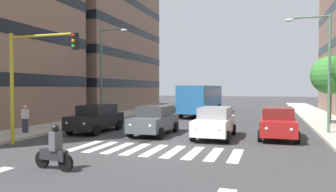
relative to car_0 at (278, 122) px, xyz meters
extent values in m
plane|color=#38383A|center=(5.36, 5.23, -0.89)|extent=(180.00, 180.00, 0.00)
cube|color=#846656|center=(21.74, -17.26, 7.36)|extent=(10.91, 18.01, 16.49)
cube|color=black|center=(21.74, -17.26, 2.41)|extent=(10.95, 18.05, 0.90)
cube|color=black|center=(21.74, -17.26, 5.71)|extent=(10.95, 18.05, 0.90)
cube|color=black|center=(21.74, -17.26, 9.01)|extent=(10.95, 18.05, 0.90)
cube|color=black|center=(21.74, -17.26, 12.31)|extent=(10.95, 18.05, 0.90)
cube|color=silver|center=(1.76, 5.23, -0.88)|extent=(0.45, 2.80, 0.01)
cube|color=silver|center=(2.66, 5.23, -0.88)|extent=(0.45, 2.80, 0.01)
cube|color=silver|center=(3.56, 5.23, -0.88)|extent=(0.45, 2.80, 0.01)
cube|color=silver|center=(4.46, 5.23, -0.88)|extent=(0.45, 2.80, 0.01)
cube|color=silver|center=(5.36, 5.23, -0.88)|extent=(0.45, 2.80, 0.01)
cube|color=silver|center=(6.26, 5.23, -0.88)|extent=(0.45, 2.80, 0.01)
cube|color=silver|center=(7.16, 5.23, -0.88)|extent=(0.45, 2.80, 0.01)
cube|color=silver|center=(8.06, 5.23, -0.88)|extent=(0.45, 2.80, 0.01)
cube|color=silver|center=(8.96, 5.23, -0.88)|extent=(0.45, 2.80, 0.01)
cube|color=maroon|center=(0.00, 0.05, -0.17)|extent=(1.80, 4.40, 0.80)
cube|color=maroon|center=(0.00, -0.15, 0.53)|extent=(1.58, 2.46, 0.60)
cylinder|color=black|center=(-0.90, 1.50, -0.57)|extent=(0.22, 0.64, 0.64)
cylinder|color=black|center=(0.90, 1.50, -0.57)|extent=(0.22, 0.64, 0.64)
cylinder|color=black|center=(-0.90, -1.40, -0.57)|extent=(0.22, 0.64, 0.64)
cylinder|color=black|center=(0.90, -1.40, -0.57)|extent=(0.22, 0.64, 0.64)
sphere|color=white|center=(-0.58, 2.20, -0.09)|extent=(0.18, 0.18, 0.18)
sphere|color=white|center=(0.58, 2.20, -0.09)|extent=(0.18, 0.18, 0.18)
cube|color=silver|center=(3.36, 0.98, -0.17)|extent=(1.80, 4.40, 0.80)
cube|color=gray|center=(3.36, 0.78, 0.53)|extent=(1.58, 2.46, 0.60)
cylinder|color=black|center=(2.46, 2.43, -0.57)|extent=(0.22, 0.64, 0.64)
cylinder|color=black|center=(4.26, 2.43, -0.57)|extent=(0.22, 0.64, 0.64)
cylinder|color=black|center=(2.46, -0.47, -0.57)|extent=(0.22, 0.64, 0.64)
cylinder|color=black|center=(4.26, -0.47, -0.57)|extent=(0.22, 0.64, 0.64)
sphere|color=white|center=(2.78, 3.13, -0.09)|extent=(0.18, 0.18, 0.18)
sphere|color=white|center=(3.93, 3.13, -0.09)|extent=(0.18, 0.18, 0.18)
cube|color=#474C51|center=(7.01, 0.80, -0.17)|extent=(1.80, 4.40, 0.80)
cube|color=#343639|center=(7.01, 0.60, 0.53)|extent=(1.58, 2.46, 0.60)
cylinder|color=black|center=(6.11, 2.26, -0.57)|extent=(0.22, 0.64, 0.64)
cylinder|color=black|center=(7.91, 2.26, -0.57)|extent=(0.22, 0.64, 0.64)
cylinder|color=black|center=(6.11, -0.65, -0.57)|extent=(0.22, 0.64, 0.64)
cylinder|color=black|center=(7.91, -0.65, -0.57)|extent=(0.22, 0.64, 0.64)
sphere|color=white|center=(6.43, 2.95, -0.09)|extent=(0.18, 0.18, 0.18)
sphere|color=white|center=(7.59, 2.95, -0.09)|extent=(0.18, 0.18, 0.18)
cube|color=black|center=(10.92, 0.95, -0.17)|extent=(1.80, 4.40, 0.80)
cube|color=black|center=(10.92, 0.75, 0.53)|extent=(1.58, 2.46, 0.60)
cylinder|color=black|center=(10.02, 2.40, -0.57)|extent=(0.22, 0.64, 0.64)
cylinder|color=black|center=(11.82, 2.40, -0.57)|extent=(0.22, 0.64, 0.64)
cylinder|color=black|center=(10.02, -0.50, -0.57)|extent=(0.22, 0.64, 0.64)
cylinder|color=black|center=(11.82, -0.50, -0.57)|extent=(0.22, 0.64, 0.64)
sphere|color=white|center=(10.34, 3.10, -0.09)|extent=(0.18, 0.18, 0.18)
sphere|color=white|center=(11.49, 3.10, -0.09)|extent=(0.18, 0.18, 0.18)
cube|color=#286BAD|center=(7.01, -13.11, 0.86)|extent=(2.50, 10.50, 2.50)
cube|color=black|center=(7.01, -13.11, 1.41)|extent=(2.52, 9.87, 0.80)
cylinder|color=black|center=(5.76, -9.43, -0.39)|extent=(0.28, 1.00, 1.00)
cylinder|color=black|center=(8.26, -9.43, -0.39)|extent=(0.28, 1.00, 1.00)
cylinder|color=black|center=(5.76, -16.26, -0.39)|extent=(0.28, 1.00, 1.00)
cylinder|color=black|center=(8.26, -16.26, -0.39)|extent=(0.28, 1.00, 1.00)
cylinder|color=black|center=(8.02, 9.35, -0.59)|extent=(0.61, 0.19, 0.60)
cylinder|color=black|center=(6.94, 9.52, -0.59)|extent=(0.61, 0.19, 0.60)
cube|color=#232328|center=(7.48, 9.43, -0.37)|extent=(1.12, 0.41, 0.36)
cube|color=#4C4C51|center=(7.38, 9.45, 0.11)|extent=(0.33, 0.40, 0.64)
sphere|color=black|center=(7.38, 9.45, 0.55)|extent=(0.26, 0.26, 0.26)
cylinder|color=#AD991E|center=(12.63, 5.96, 1.86)|extent=(0.18, 0.18, 5.50)
cylinder|color=#AD991E|center=(10.79, 5.96, 4.41)|extent=(3.67, 0.12, 0.12)
cube|color=black|center=(8.96, 5.96, 4.06)|extent=(0.24, 0.28, 0.76)
sphere|color=red|center=(8.96, 6.11, 4.30)|extent=(0.14, 0.14, 0.14)
sphere|color=orange|center=(8.96, 6.11, 4.06)|extent=(0.14, 0.14, 0.14)
sphere|color=green|center=(8.96, 6.11, 3.82)|extent=(0.14, 0.14, 0.14)
cylinder|color=#4C6B56|center=(-2.91, -2.17, 2.78)|extent=(0.16, 0.16, 7.03)
cylinder|color=#4C6B56|center=(-1.79, -2.17, 6.14)|extent=(2.23, 0.10, 0.10)
ellipsoid|color=#B7BCC1|center=(-0.68, -2.17, 6.04)|extent=(0.56, 0.28, 0.20)
cylinder|color=#4C6B56|center=(13.63, -4.49, 3.01)|extent=(0.16, 0.16, 7.49)
cylinder|color=#4C6B56|center=(12.59, -4.49, 6.61)|extent=(2.08, 0.10, 0.10)
ellipsoid|color=#B7BCC1|center=(11.54, -4.49, 6.51)|extent=(0.56, 0.28, 0.20)
cylinder|color=#513823|center=(-3.81, -7.24, 0.64)|extent=(0.20, 0.20, 2.75)
sphere|color=#387F33|center=(-3.81, -7.24, 2.85)|extent=(2.80, 2.80, 2.80)
cube|color=#2D3347|center=(14.19, 3.39, -0.32)|extent=(0.28, 0.20, 0.84)
cube|color=silver|center=(14.19, 3.39, 0.38)|extent=(0.36, 0.24, 0.56)
sphere|color=tan|center=(14.19, 3.39, 0.78)|extent=(0.22, 0.22, 0.22)
camera|label=1|loc=(0.46, 18.40, 1.94)|focal=33.57mm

